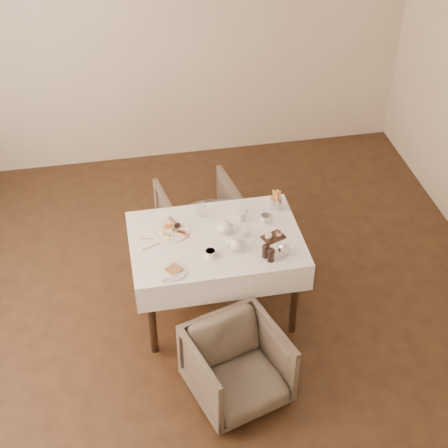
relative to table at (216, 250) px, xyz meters
The scene contains 20 objects.
table is the anchor object (origin of this frame).
armchair_near 0.92m from the table, 90.36° to the right, with size 0.62×0.64×0.58m, color #4C4138.
armchair_far 0.92m from the table, 89.58° to the left, with size 0.64×0.66×0.60m, color #4C4138.
breakfast_plate 0.37m from the table, 155.66° to the left, with size 0.29×0.29×0.04m.
side_plate 0.51m from the table, 139.23° to the right, with size 0.21×0.19×0.02m.
teapot_centre 0.20m from the table, 30.43° to the left, with size 0.16×0.12×0.13m, color white, non-canonical shape.
teapot_front 0.27m from the table, 51.71° to the right, with size 0.15×0.11×0.12m, color white, non-canonical shape.
creamer 0.33m from the table, 37.17° to the left, with size 0.06×0.06×0.07m, color white.
teacup_near 0.26m from the table, 110.31° to the right, with size 0.12×0.12×0.06m.
teacup_far 0.45m from the table, 16.75° to the left, with size 0.12×0.12×0.06m.
glass_left 0.35m from the table, 101.07° to the left, with size 0.07×0.07×0.10m, color silver.
glass_mid 0.28m from the table, ahead, with size 0.06×0.06×0.09m, color silver.
glass_right 0.42m from the table, 45.24° to the left, with size 0.07×0.07×0.09m, color silver.
condiment_board 0.45m from the table, 10.86° to the right, with size 0.19×0.16×0.04m.
pepper_mill_left 0.45m from the table, 41.31° to the right, with size 0.06×0.06×0.12m, color black, non-canonical shape.
pepper_mill_right 0.50m from the table, 43.43° to the right, with size 0.06×0.06×0.12m, color black, non-canonical shape.
silver_pot 0.55m from the table, 31.52° to the right, with size 0.11×0.09×0.12m, color white, non-canonical shape.
fries_cup 0.62m from the table, 26.73° to the left, with size 0.09×0.09×0.18m.
cutlery_fork 0.49m from the table, behind, with size 0.01×0.17×0.00m, color silver.
cutlery_knife 0.49m from the table, behind, with size 0.01×0.18×0.00m, color silver.
Camera 1 is at (-0.78, -3.74, 4.03)m, focal length 55.00 mm.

